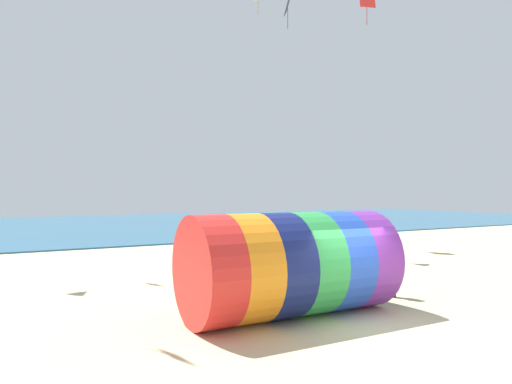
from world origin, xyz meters
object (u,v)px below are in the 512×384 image
object	(u,v)px
giant_inflatable_tube	(290,264)
kite_handler	(392,272)
kite_black_diamond	(288,4)
bystander_near_water	(252,258)
bystander_mid_beach	(311,236)

from	to	relation	value
giant_inflatable_tube	kite_handler	world-z (taller)	giant_inflatable_tube
kite_black_diamond	bystander_near_water	world-z (taller)	kite_black_diamond
kite_handler	kite_black_diamond	size ratio (longest dim) A/B	0.67
bystander_near_water	bystander_mid_beach	world-z (taller)	bystander_mid_beach
kite_handler	kite_black_diamond	distance (m)	23.10
kite_black_diamond	bystander_near_water	distance (m)	20.60
kite_black_diamond	bystander_mid_beach	size ratio (longest dim) A/B	1.52
kite_handler	bystander_near_water	bearing A→B (deg)	112.85
kite_handler	bystander_mid_beach	world-z (taller)	kite_handler
kite_handler	bystander_near_water	xyz separation A→B (m)	(-2.36, 5.59, -0.07)
kite_handler	giant_inflatable_tube	bearing A→B (deg)	-175.96
giant_inflatable_tube	bystander_mid_beach	bearing A→B (deg)	52.31
giant_inflatable_tube	bystander_near_water	bearing A→B (deg)	72.13
kite_handler	bystander_mid_beach	bearing A→B (deg)	66.61
kite_black_diamond	bystander_mid_beach	distance (m)	16.35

